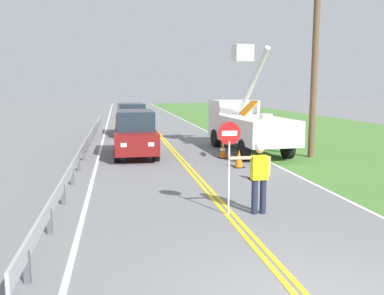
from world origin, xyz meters
The scene contains 15 objects.
grass_verge_right centered at (11.60, 20.00, 0.00)m, with size 16.00×110.00×0.01m, color #477533.
centerline_yellow_left centered at (-0.09, 20.00, 0.01)m, with size 0.11×110.00×0.01m, color yellow.
centerline_yellow_right centered at (0.09, 20.00, 0.01)m, with size 0.11×110.00×0.01m, color yellow.
edge_line_right centered at (3.60, 20.00, 0.01)m, with size 0.12×110.00×0.01m, color silver.
edge_line_left centered at (-3.60, 20.00, 0.01)m, with size 0.12×110.00×0.01m, color silver.
flagger_worker centered at (0.73, 4.55, 1.05)m, with size 1.09×0.25×1.83m.
stop_sign_paddle centered at (-0.04, 4.57, 1.71)m, with size 0.56×0.04×2.33m.
utility_bucket_truck centered at (3.56, 14.46, 1.41)m, with size 2.67×6.91×5.23m.
oncoming_suv_nearest centered at (-1.91, 13.81, 1.06)m, with size 1.95×4.62×2.10m.
oncoming_suv_second centered at (-1.81, 22.29, 1.06)m, with size 2.08×4.68×2.10m.
utility_pole_near centered at (5.91, 12.10, 4.42)m, with size 1.80×0.28×8.48m.
traffic_cone_lead centered at (1.92, 8.22, 0.34)m, with size 0.40×0.40×0.70m.
traffic_cone_mid centered at (1.99, 10.38, 0.34)m, with size 0.40×0.40×0.70m.
traffic_cone_tail centered at (1.93, 12.61, 0.34)m, with size 0.40×0.40×0.70m.
guardrail_left_shoulder centered at (-4.20, 16.55, 0.52)m, with size 0.10×32.00×0.71m.
Camera 1 is at (-2.69, -4.92, 3.16)m, focal length 38.16 mm.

